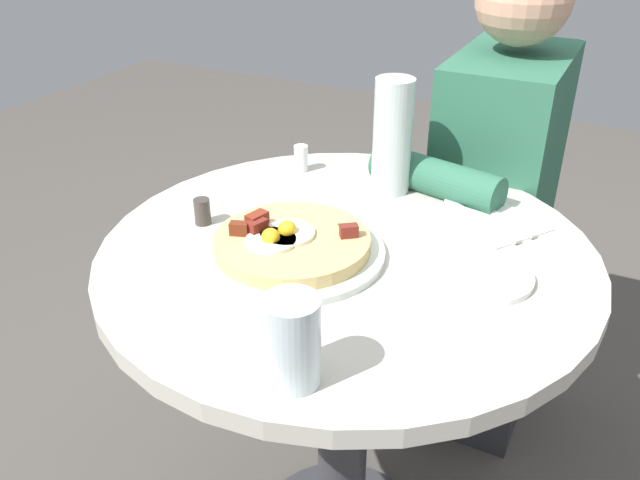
# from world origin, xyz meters

# --- Properties ---
(dining_table) EXTENTS (0.80, 0.80, 0.72)m
(dining_table) POSITION_xyz_m (0.00, 0.00, 0.55)
(dining_table) COLOR beige
(dining_table) RESTS_ON ground_plane
(person_seated) EXTENTS (0.53, 0.34, 1.14)m
(person_seated) POSITION_xyz_m (-0.53, 0.12, 0.51)
(person_seated) COLOR #2D2D33
(person_seated) RESTS_ON ground_plane
(pizza_plate) EXTENTS (0.29, 0.29, 0.01)m
(pizza_plate) POSITION_xyz_m (0.06, -0.07, 0.73)
(pizza_plate) COLOR silver
(pizza_plate) RESTS_ON dining_table
(breakfast_pizza) EXTENTS (0.25, 0.25, 0.05)m
(breakfast_pizza) POSITION_xyz_m (0.07, -0.07, 0.75)
(breakfast_pizza) COLOR #D6B66F
(breakfast_pizza) RESTS_ON pizza_plate
(bread_plate) EXTENTS (0.15, 0.15, 0.01)m
(bread_plate) POSITION_xyz_m (-0.01, 0.22, 0.73)
(bread_plate) COLOR white
(bread_plate) RESTS_ON dining_table
(napkin) EXTENTS (0.21, 0.22, 0.00)m
(napkin) POSITION_xyz_m (-0.19, 0.18, 0.73)
(napkin) COLOR white
(napkin) RESTS_ON dining_table
(fork) EXTENTS (0.11, 0.16, 0.00)m
(fork) POSITION_xyz_m (-0.18, 0.17, 0.73)
(fork) COLOR silver
(fork) RESTS_ON napkin
(knife) EXTENTS (0.11, 0.16, 0.00)m
(knife) POSITION_xyz_m (-0.21, 0.19, 0.73)
(knife) COLOR silver
(knife) RESTS_ON napkin
(water_glass) EXTENTS (0.07, 0.07, 0.12)m
(water_glass) POSITION_xyz_m (0.32, 0.08, 0.78)
(water_glass) COLOR silver
(water_glass) RESTS_ON dining_table
(water_bottle) EXTENTS (0.07, 0.07, 0.21)m
(water_bottle) POSITION_xyz_m (-0.23, -0.02, 0.83)
(water_bottle) COLOR silver
(water_bottle) RESTS_ON dining_table
(salt_shaker) EXTENTS (0.03, 0.03, 0.05)m
(salt_shaker) POSITION_xyz_m (-0.24, -0.21, 0.75)
(salt_shaker) COLOR white
(salt_shaker) RESTS_ON dining_table
(pepper_shaker) EXTENTS (0.03, 0.03, 0.05)m
(pepper_shaker) POSITION_xyz_m (0.04, -0.25, 0.75)
(pepper_shaker) COLOR #3F3833
(pepper_shaker) RESTS_ON dining_table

